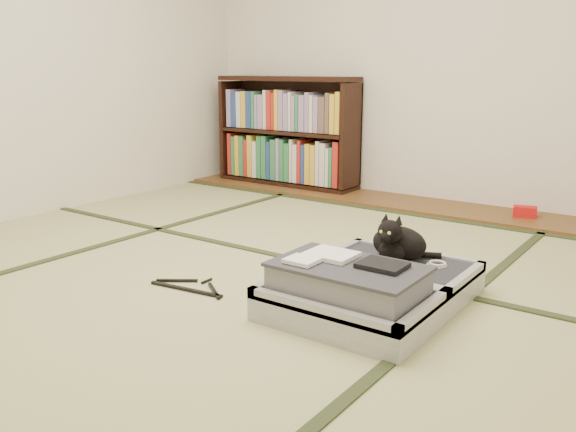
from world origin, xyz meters
The scene contains 9 objects.
floor centered at (0.00, 0.00, 0.00)m, with size 4.50×4.50×0.00m, color tan.
wood_strip centered at (0.00, 2.00, 0.01)m, with size 4.00×0.50×0.02m, color brown.
red_item centered at (0.81, 2.03, 0.06)m, with size 0.15×0.09×0.07m, color red.
tatami_borders centered at (0.00, 0.49, 0.00)m, with size 4.00×4.50×0.01m.
bookcase centered at (-1.19, 2.07, 0.45)m, with size 1.28×0.29×0.92m.
suitcase centered at (0.70, 0.03, 0.09)m, with size 0.67×0.90×0.26m.
cat centered at (0.68, 0.33, 0.22)m, with size 0.30×0.30×0.24m.
cable_coil centered at (0.86, 0.37, 0.14)m, with size 0.09×0.09×0.02m.
hanger centered at (-0.08, -0.24, 0.01)m, with size 0.41×0.21×0.01m.
Camera 1 is at (1.84, -2.15, 1.00)m, focal length 38.00 mm.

